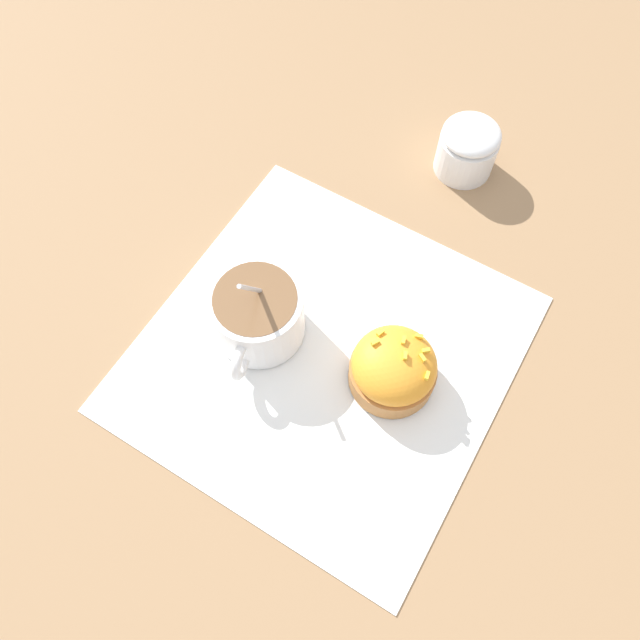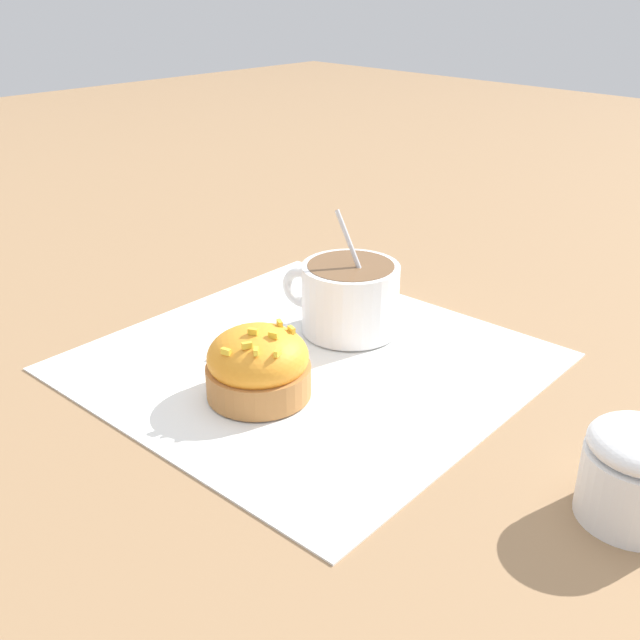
% 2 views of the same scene
% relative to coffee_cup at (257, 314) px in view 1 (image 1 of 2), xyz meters
% --- Properties ---
extents(ground_plane, '(3.00, 3.00, 0.00)m').
position_rel_coffee_cup_xyz_m(ground_plane, '(0.06, 0.02, -0.04)').
color(ground_plane, '#93704C').
extents(paper_napkin, '(0.34, 0.34, 0.00)m').
position_rel_coffee_cup_xyz_m(paper_napkin, '(0.06, 0.02, -0.03)').
color(paper_napkin, white).
rests_on(paper_napkin, ground_plane).
extents(coffee_cup, '(0.08, 0.11, 0.11)m').
position_rel_coffee_cup_xyz_m(coffee_cup, '(0.00, 0.00, 0.00)').
color(coffee_cup, white).
rests_on(coffee_cup, paper_napkin).
extents(frosted_pastry, '(0.08, 0.08, 0.06)m').
position_rel_coffee_cup_xyz_m(frosted_pastry, '(0.13, 0.03, -0.01)').
color(frosted_pastry, '#B2753D').
rests_on(frosted_pastry, paper_napkin).
extents(sugar_bowl, '(0.06, 0.06, 0.06)m').
position_rel_coffee_cup_xyz_m(sugar_bowl, '(0.06, 0.28, -0.00)').
color(sugar_bowl, white).
rests_on(sugar_bowl, ground_plane).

